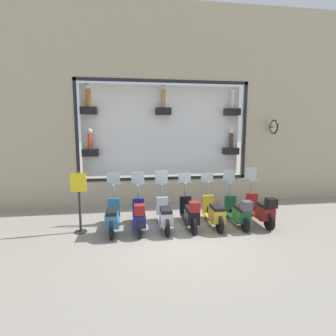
{
  "coord_description": "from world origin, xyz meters",
  "views": [
    {
      "loc": [
        -6.95,
        1.32,
        2.98
      ],
      "look_at": [
        2.08,
        0.04,
        1.66
      ],
      "focal_mm": 28.0,
      "sensor_mm": 36.0,
      "label": 1
    }
  ],
  "objects_px": {
    "scooter_red_0": "(262,210)",
    "scooter_green_1": "(239,212)",
    "scooter_navy_5": "(139,216)",
    "shop_sign_post": "(79,200)",
    "scooter_silver_4": "(165,215)",
    "scooter_black_3": "(190,213)",
    "scooter_teal_6": "(113,217)",
    "scooter_yellow_2": "(214,213)"
  },
  "relations": [
    {
      "from": "scooter_red_0",
      "to": "scooter_green_1",
      "type": "distance_m",
      "value": 0.77
    },
    {
      "from": "scooter_navy_5",
      "to": "shop_sign_post",
      "type": "bearing_deg",
      "value": 85.06
    },
    {
      "from": "scooter_silver_4",
      "to": "shop_sign_post",
      "type": "xyz_separation_m",
      "value": [
        0.08,
        2.49,
        0.56
      ]
    },
    {
      "from": "scooter_black_3",
      "to": "scooter_navy_5",
      "type": "height_order",
      "value": "scooter_navy_5"
    },
    {
      "from": "scooter_silver_4",
      "to": "scooter_teal_6",
      "type": "distance_m",
      "value": 1.55
    },
    {
      "from": "scooter_red_0",
      "to": "shop_sign_post",
      "type": "distance_m",
      "value": 5.61
    },
    {
      "from": "scooter_silver_4",
      "to": "shop_sign_post",
      "type": "height_order",
      "value": "shop_sign_post"
    },
    {
      "from": "scooter_silver_4",
      "to": "shop_sign_post",
      "type": "relative_size",
      "value": 0.99
    },
    {
      "from": "scooter_navy_5",
      "to": "scooter_teal_6",
      "type": "height_order",
      "value": "scooter_navy_5"
    },
    {
      "from": "scooter_teal_6",
      "to": "shop_sign_post",
      "type": "xyz_separation_m",
      "value": [
        0.08,
        0.94,
        0.55
      ]
    },
    {
      "from": "scooter_red_0",
      "to": "scooter_yellow_2",
      "type": "height_order",
      "value": "scooter_red_0"
    },
    {
      "from": "scooter_green_1",
      "to": "shop_sign_post",
      "type": "bearing_deg",
      "value": 88.18
    },
    {
      "from": "scooter_red_0",
      "to": "scooter_silver_4",
      "type": "relative_size",
      "value": 1.0
    },
    {
      "from": "shop_sign_post",
      "to": "scooter_red_0",
      "type": "bearing_deg",
      "value": -91.4
    },
    {
      "from": "scooter_red_0",
      "to": "scooter_black_3",
      "type": "height_order",
      "value": "scooter_red_0"
    },
    {
      "from": "scooter_red_0",
      "to": "shop_sign_post",
      "type": "xyz_separation_m",
      "value": [
        0.14,
        5.58,
        0.51
      ]
    },
    {
      "from": "shop_sign_post",
      "to": "scooter_black_3",
      "type": "bearing_deg",
      "value": -92.55
    },
    {
      "from": "scooter_silver_4",
      "to": "scooter_teal_6",
      "type": "xyz_separation_m",
      "value": [
        0.0,
        1.55,
        0.01
      ]
    },
    {
      "from": "scooter_black_3",
      "to": "shop_sign_post",
      "type": "xyz_separation_m",
      "value": [
        0.15,
        3.26,
        0.52
      ]
    },
    {
      "from": "scooter_black_3",
      "to": "scooter_navy_5",
      "type": "bearing_deg",
      "value": 90.1
    },
    {
      "from": "scooter_green_1",
      "to": "scooter_navy_5",
      "type": "height_order",
      "value": "scooter_navy_5"
    },
    {
      "from": "scooter_teal_6",
      "to": "scooter_red_0",
      "type": "bearing_deg",
      "value": -90.7
    },
    {
      "from": "scooter_yellow_2",
      "to": "scooter_silver_4",
      "type": "relative_size",
      "value": 1.0
    },
    {
      "from": "scooter_silver_4",
      "to": "scooter_navy_5",
      "type": "bearing_deg",
      "value": 94.9
    },
    {
      "from": "scooter_black_3",
      "to": "scooter_silver_4",
      "type": "height_order",
      "value": "scooter_silver_4"
    },
    {
      "from": "scooter_yellow_2",
      "to": "scooter_navy_5",
      "type": "height_order",
      "value": "scooter_navy_5"
    },
    {
      "from": "scooter_yellow_2",
      "to": "scooter_teal_6",
      "type": "height_order",
      "value": "scooter_teal_6"
    },
    {
      "from": "scooter_red_0",
      "to": "scooter_yellow_2",
      "type": "relative_size",
      "value": 1.0
    },
    {
      "from": "scooter_black_3",
      "to": "scooter_teal_6",
      "type": "bearing_deg",
      "value": 88.4
    },
    {
      "from": "scooter_yellow_2",
      "to": "scooter_teal_6",
      "type": "distance_m",
      "value": 3.1
    },
    {
      "from": "scooter_red_0",
      "to": "scooter_silver_4",
      "type": "height_order",
      "value": "scooter_red_0"
    },
    {
      "from": "scooter_teal_6",
      "to": "scooter_black_3",
      "type": "bearing_deg",
      "value": -91.6
    },
    {
      "from": "scooter_silver_4",
      "to": "shop_sign_post",
      "type": "bearing_deg",
      "value": 88.12
    },
    {
      "from": "scooter_red_0",
      "to": "scooter_black_3",
      "type": "relative_size",
      "value": 1.0
    },
    {
      "from": "scooter_navy_5",
      "to": "scooter_teal_6",
      "type": "distance_m",
      "value": 0.78
    },
    {
      "from": "scooter_navy_5",
      "to": "scooter_black_3",
      "type": "bearing_deg",
      "value": -89.9
    },
    {
      "from": "scooter_yellow_2",
      "to": "scooter_red_0",
      "type": "bearing_deg",
      "value": -91.98
    },
    {
      "from": "scooter_silver_4",
      "to": "scooter_red_0",
      "type": "bearing_deg",
      "value": -91.02
    },
    {
      "from": "scooter_teal_6",
      "to": "scooter_silver_4",
      "type": "bearing_deg",
      "value": -90.05
    },
    {
      "from": "scooter_black_3",
      "to": "scooter_silver_4",
      "type": "bearing_deg",
      "value": 85.3
    },
    {
      "from": "scooter_green_1",
      "to": "scooter_black_3",
      "type": "xyz_separation_m",
      "value": [
        0.01,
        1.55,
        0.02
      ]
    },
    {
      "from": "scooter_teal_6",
      "to": "scooter_yellow_2",
      "type": "bearing_deg",
      "value": -90.06
    }
  ]
}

